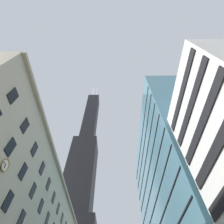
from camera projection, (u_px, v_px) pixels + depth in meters
dark_skyscraper at (78, 193)px, 109.29m from camera, size 28.24×28.24×212.70m
glass_office_midrise at (185, 195)px, 39.04m from camera, size 15.96×40.46×45.82m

